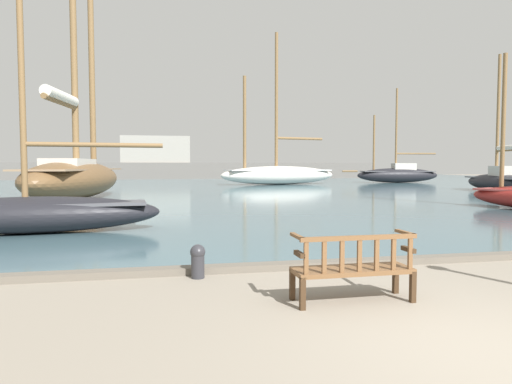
% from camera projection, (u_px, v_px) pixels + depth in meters
% --- Properties ---
extents(ground_plane, '(160.00, 160.00, 0.00)m').
position_uv_depth(ground_plane, '(495.00, 352.00, 4.44)').
color(ground_plane, gray).
extents(harbor_water, '(100.00, 80.00, 0.08)m').
position_uv_depth(harbor_water, '(194.00, 183.00, 47.48)').
color(harbor_water, '#476670').
rests_on(harbor_water, ground).
extents(quay_edge_kerb, '(40.00, 0.30, 0.12)m').
position_uv_depth(quay_edge_kerb, '(343.00, 263.00, 8.20)').
color(quay_edge_kerb, '#675F54').
rests_on(quay_edge_kerb, ground).
extents(park_bench, '(1.60, 0.53, 0.92)m').
position_uv_depth(park_bench, '(353.00, 267.00, 6.05)').
color(park_bench, '#3D2A19').
rests_on(park_bench, ground).
extents(sailboat_centre_channel, '(3.20, 7.22, 9.19)m').
position_uv_depth(sailboat_centre_channel, '(498.00, 180.00, 30.75)').
color(sailboat_centre_channel, black).
rests_on(sailboat_centre_channel, harbor_water).
extents(sailboat_mid_port, '(6.57, 2.09, 7.78)m').
position_uv_depth(sailboat_mid_port, '(31.00, 210.00, 11.69)').
color(sailboat_mid_port, black).
rests_on(sailboat_mid_port, harbor_water).
extents(sailboat_nearest_starboard, '(4.90, 11.69, 15.29)m').
position_uv_depth(sailboat_nearest_starboard, '(75.00, 174.00, 23.81)').
color(sailboat_nearest_starboard, brown).
rests_on(sailboat_nearest_starboard, harbor_water).
extents(sailboat_distant_harbor, '(11.62, 5.00, 13.72)m').
position_uv_depth(sailboat_distant_harbor, '(279.00, 173.00, 41.87)').
color(sailboat_distant_harbor, silver).
rests_on(sailboat_distant_harbor, harbor_water).
extents(sailboat_nearest_port, '(10.10, 2.81, 9.53)m').
position_uv_depth(sailboat_nearest_port, '(398.00, 174.00, 46.50)').
color(sailboat_nearest_port, black).
rests_on(sailboat_nearest_port, harbor_water).
extents(mooring_bollard, '(0.25, 0.25, 0.55)m').
position_uv_depth(mooring_bollard, '(198.00, 259.00, 7.35)').
color(mooring_bollard, '#2D2D33').
rests_on(mooring_bollard, ground).
extents(far_breakwater, '(51.25, 2.40, 5.60)m').
position_uv_depth(far_breakwater, '(182.00, 167.00, 59.28)').
color(far_breakwater, '#66605B').
rests_on(far_breakwater, ground).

